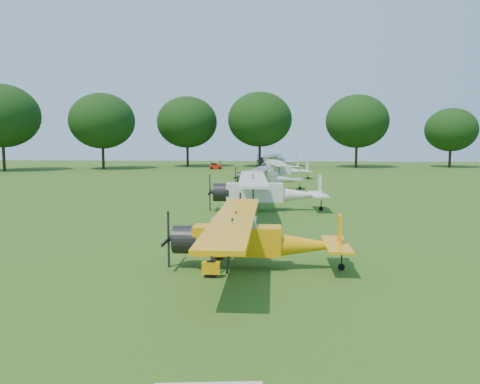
{
  "coord_description": "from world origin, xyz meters",
  "views": [
    {
      "loc": [
        1.06,
        -24.51,
        4.55
      ],
      "look_at": [
        -1.25,
        3.94,
        1.4
      ],
      "focal_mm": 35.0,
      "sensor_mm": 36.0,
      "label": 1
    }
  ],
  "objects_px": {
    "aircraft_2": "(251,236)",
    "golf_cart": "(215,166)",
    "aircraft_4": "(266,176)",
    "aircraft_6": "(278,165)",
    "aircraft_3": "(263,189)",
    "aircraft_5": "(281,169)",
    "aircraft_7": "(277,160)"
  },
  "relations": [
    {
      "from": "aircraft_2",
      "to": "golf_cart",
      "type": "height_order",
      "value": "aircraft_2"
    },
    {
      "from": "aircraft_4",
      "to": "aircraft_6",
      "type": "relative_size",
      "value": 1.11
    },
    {
      "from": "golf_cart",
      "to": "aircraft_4",
      "type": "bearing_deg",
      "value": -82.89
    },
    {
      "from": "aircraft_3",
      "to": "aircraft_5",
      "type": "distance_m",
      "value": 25.61
    },
    {
      "from": "aircraft_2",
      "to": "aircraft_4",
      "type": "xyz_separation_m",
      "value": [
        -0.16,
        28.05,
        0.0
      ]
    },
    {
      "from": "aircraft_6",
      "to": "aircraft_7",
      "type": "xyz_separation_m",
      "value": [
        -0.31,
        12.57,
        0.25
      ]
    },
    {
      "from": "aircraft_3",
      "to": "aircraft_4",
      "type": "relative_size",
      "value": 1.17
    },
    {
      "from": "aircraft_5",
      "to": "aircraft_6",
      "type": "xyz_separation_m",
      "value": [
        -0.34,
        11.4,
        -0.13
      ]
    },
    {
      "from": "aircraft_2",
      "to": "aircraft_3",
      "type": "bearing_deg",
      "value": 89.4
    },
    {
      "from": "golf_cart",
      "to": "aircraft_3",
      "type": "bearing_deg",
      "value": -87.83
    },
    {
      "from": "aircraft_2",
      "to": "aircraft_4",
      "type": "bearing_deg",
      "value": 89.76
    },
    {
      "from": "aircraft_5",
      "to": "golf_cart",
      "type": "height_order",
      "value": "aircraft_5"
    },
    {
      "from": "aircraft_2",
      "to": "aircraft_5",
      "type": "xyz_separation_m",
      "value": [
        1.35,
        39.5,
        0.01
      ]
    },
    {
      "from": "aircraft_4",
      "to": "golf_cart",
      "type": "xyz_separation_m",
      "value": [
        -8.88,
        29.83,
        -0.64
      ]
    },
    {
      "from": "aircraft_6",
      "to": "aircraft_5",
      "type": "bearing_deg",
      "value": -97.69
    },
    {
      "from": "aircraft_2",
      "to": "aircraft_7",
      "type": "distance_m",
      "value": 63.47
    },
    {
      "from": "aircraft_6",
      "to": "aircraft_7",
      "type": "height_order",
      "value": "aircraft_7"
    },
    {
      "from": "aircraft_6",
      "to": "golf_cart",
      "type": "xyz_separation_m",
      "value": [
        -10.06,
        6.98,
        -0.52
      ]
    },
    {
      "from": "aircraft_7",
      "to": "aircraft_6",
      "type": "bearing_deg",
      "value": -79.79
    },
    {
      "from": "aircraft_3",
      "to": "aircraft_6",
      "type": "distance_m",
      "value": 36.99
    },
    {
      "from": "aircraft_3",
      "to": "aircraft_4",
      "type": "xyz_separation_m",
      "value": [
        -0.17,
        14.13,
        -0.21
      ]
    },
    {
      "from": "aircraft_4",
      "to": "aircraft_5",
      "type": "distance_m",
      "value": 11.55
    },
    {
      "from": "aircraft_2",
      "to": "aircraft_7",
      "type": "bearing_deg",
      "value": 88.8
    },
    {
      "from": "golf_cart",
      "to": "aircraft_6",
      "type": "bearing_deg",
      "value": -44.26
    },
    {
      "from": "aircraft_4",
      "to": "golf_cart",
      "type": "height_order",
      "value": "aircraft_4"
    },
    {
      "from": "aircraft_3",
      "to": "aircraft_6",
      "type": "relative_size",
      "value": 1.3
    },
    {
      "from": "aircraft_2",
      "to": "aircraft_5",
      "type": "relative_size",
      "value": 0.99
    },
    {
      "from": "aircraft_5",
      "to": "golf_cart",
      "type": "relative_size",
      "value": 4.99
    },
    {
      "from": "aircraft_5",
      "to": "aircraft_4",
      "type": "bearing_deg",
      "value": -106.64
    },
    {
      "from": "aircraft_3",
      "to": "aircraft_7",
      "type": "bearing_deg",
      "value": 85.6
    },
    {
      "from": "aircraft_5",
      "to": "golf_cart",
      "type": "bearing_deg",
      "value": 110.39
    },
    {
      "from": "aircraft_4",
      "to": "aircraft_2",
      "type": "bearing_deg",
      "value": -83.63
    }
  ]
}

